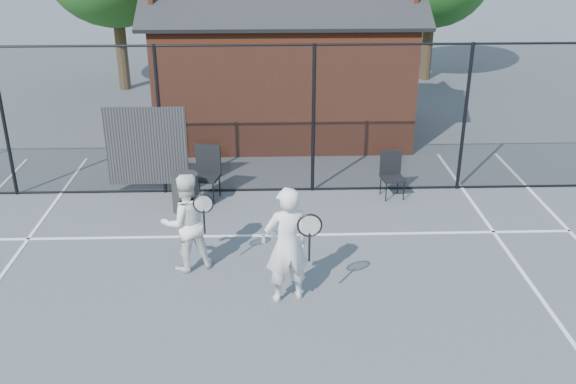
{
  "coord_description": "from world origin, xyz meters",
  "views": [
    {
      "loc": [
        0.11,
        -7.08,
        5.23
      ],
      "look_at": [
        0.42,
        2.4,
        1.1
      ],
      "focal_mm": 40.0,
      "sensor_mm": 36.0,
      "label": 1
    }
  ],
  "objects_px": {
    "chair_left": "(206,175)",
    "player_front": "(287,245)",
    "clubhouse": "(283,69)",
    "waste_bin": "(185,193)",
    "player_back": "(186,222)",
    "chair_right": "(393,176)"
  },
  "relations": [
    {
      "from": "chair_left",
      "to": "player_front",
      "type": "bearing_deg",
      "value": -54.75
    },
    {
      "from": "clubhouse",
      "to": "waste_bin",
      "type": "relative_size",
      "value": 8.73
    },
    {
      "from": "player_back",
      "to": "clubhouse",
      "type": "bearing_deg",
      "value": 76.51
    },
    {
      "from": "player_front",
      "to": "clubhouse",
      "type": "bearing_deg",
      "value": 88.96
    },
    {
      "from": "player_back",
      "to": "waste_bin",
      "type": "height_order",
      "value": "player_back"
    },
    {
      "from": "clubhouse",
      "to": "player_front",
      "type": "bearing_deg",
      "value": -91.04
    },
    {
      "from": "clubhouse",
      "to": "waste_bin",
      "type": "distance_m",
      "value": 5.42
    },
    {
      "from": "player_back",
      "to": "chair_left",
      "type": "height_order",
      "value": "player_back"
    },
    {
      "from": "chair_right",
      "to": "player_front",
      "type": "bearing_deg",
      "value": -129.45
    },
    {
      "from": "clubhouse",
      "to": "player_front",
      "type": "distance_m",
      "value": 8.06
    },
    {
      "from": "chair_left",
      "to": "chair_right",
      "type": "xyz_separation_m",
      "value": [
        3.69,
        0.0,
        -0.08
      ]
    },
    {
      "from": "clubhouse",
      "to": "player_back",
      "type": "bearing_deg",
      "value": -103.49
    },
    {
      "from": "chair_right",
      "to": "chair_left",
      "type": "bearing_deg",
      "value": 171.94
    },
    {
      "from": "clubhouse",
      "to": "chair_right",
      "type": "bearing_deg",
      "value": -64.85
    },
    {
      "from": "player_front",
      "to": "chair_right",
      "type": "distance_m",
      "value": 4.27
    },
    {
      "from": "clubhouse",
      "to": "chair_right",
      "type": "height_order",
      "value": "clubhouse"
    },
    {
      "from": "player_front",
      "to": "player_back",
      "type": "bearing_deg",
      "value": 148.04
    },
    {
      "from": "waste_bin",
      "to": "chair_left",
      "type": "bearing_deg",
      "value": 55.4
    },
    {
      "from": "player_front",
      "to": "player_back",
      "type": "height_order",
      "value": "player_front"
    },
    {
      "from": "chair_left",
      "to": "chair_right",
      "type": "bearing_deg",
      "value": 13.02
    },
    {
      "from": "player_front",
      "to": "chair_right",
      "type": "height_order",
      "value": "player_front"
    },
    {
      "from": "clubhouse",
      "to": "chair_right",
      "type": "distance_m",
      "value": 5.0
    }
  ]
}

